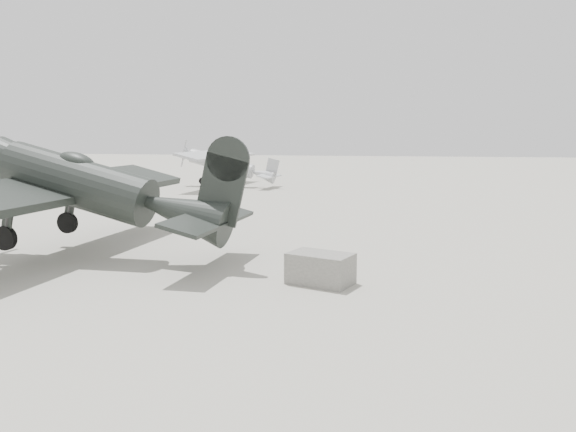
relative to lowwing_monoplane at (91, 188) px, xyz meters
name	(u,v)px	position (x,y,z in m)	size (l,w,h in m)	color
ground	(243,261)	(4.91, 0.57, -2.36)	(160.00, 160.00, 0.00)	gray
lowwing_monoplane	(91,188)	(0.00, 0.00, 0.00)	(9.88, 13.83, 4.46)	black
highwing_monoplane	(225,161)	(-2.62, 24.45, -0.42)	(7.80, 10.96, 3.10)	#ADB0B2
equipment_block	(320,269)	(7.70, -1.76, -1.93)	(1.71, 1.07, 0.86)	#63615C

